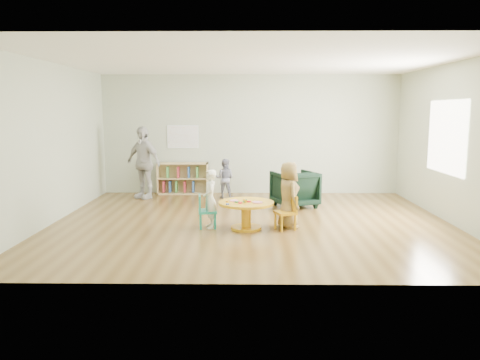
{
  "coord_description": "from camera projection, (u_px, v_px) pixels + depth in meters",
  "views": [
    {
      "loc": [
        -0.09,
        -8.11,
        1.97
      ],
      "look_at": [
        -0.2,
        -0.3,
        0.8
      ],
      "focal_mm": 35.0,
      "sensor_mm": 36.0,
      "label": 1
    }
  ],
  "objects": [
    {
      "name": "bookshelf",
      "position": [
        182.0,
        179.0,
        11.11
      ],
      "size": [
        1.2,
        0.3,
        0.75
      ],
      "color": "tan",
      "rests_on": "ground"
    },
    {
      "name": "toddler",
      "position": [
        225.0,
        178.0,
        10.55
      ],
      "size": [
        0.49,
        0.41,
        0.89
      ],
      "primitive_type": "imported",
      "rotation": [
        0.0,
        0.0,
        2.95
      ],
      "color": "#1A2043",
      "rests_on": "ground"
    },
    {
      "name": "kid_chair_left",
      "position": [
        205.0,
        210.0,
        7.88
      ],
      "size": [
        0.33,
        0.33,
        0.56
      ],
      "rotation": [
        0.0,
        0.0,
        -1.46
      ],
      "color": "#1B997F",
      "rests_on": "ground"
    },
    {
      "name": "adult_caretaker",
      "position": [
        143.0,
        162.0,
        10.49
      ],
      "size": [
        1.01,
        0.85,
        1.62
      ],
      "primitive_type": "imported",
      "rotation": [
        0.0,
        0.0,
        -0.57
      ],
      "color": "beige",
      "rests_on": "ground"
    },
    {
      "name": "room",
      "position": [
        253.0,
        115.0,
        8.04
      ],
      "size": [
        7.1,
        7.0,
        2.8
      ],
      "color": "brown",
      "rests_on": "ground"
    },
    {
      "name": "child_right",
      "position": [
        288.0,
        195.0,
        7.86
      ],
      "size": [
        0.49,
        0.62,
        1.12
      ],
      "primitive_type": "imported",
      "rotation": [
        0.0,
        0.0,
        1.84
      ],
      "color": "gold",
      "rests_on": "ground"
    },
    {
      "name": "armchair",
      "position": [
        295.0,
        189.0,
        9.6
      ],
      "size": [
        1.04,
        1.05,
        0.74
      ],
      "primitive_type": "imported",
      "rotation": [
        0.0,
        0.0,
        3.52
      ],
      "color": "black",
      "rests_on": "ground"
    },
    {
      "name": "activity_table",
      "position": [
        246.0,
        210.0,
        7.81
      ],
      "size": [
        0.93,
        0.93,
        0.51
      ],
      "rotation": [
        0.0,
        0.0,
        -0.21
      ],
      "color": "gold",
      "rests_on": "ground"
    },
    {
      "name": "child_left",
      "position": [
        210.0,
        199.0,
        7.86
      ],
      "size": [
        0.3,
        0.4,
        0.99
      ],
      "primitive_type": "imported",
      "rotation": [
        0.0,
        0.0,
        -1.39
      ],
      "color": "white",
      "rests_on": "ground"
    },
    {
      "name": "alphabet_poster",
      "position": [
        183.0,
        137.0,
        11.09
      ],
      "size": [
        0.74,
        0.01,
        0.54
      ],
      "color": "white",
      "rests_on": "ground"
    },
    {
      "name": "kid_chair_right",
      "position": [
        288.0,
        211.0,
        7.77
      ],
      "size": [
        0.4,
        0.4,
        0.57
      ],
      "rotation": [
        0.0,
        0.0,
        1.95
      ],
      "color": "gold",
      "rests_on": "ground"
    }
  ]
}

